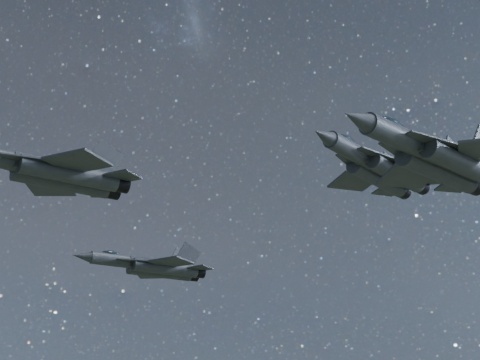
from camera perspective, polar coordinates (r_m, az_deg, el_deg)
jet_lead at (r=60.12m, az=-14.56°, el=0.67°), size 16.62×11.80×4.23m
jet_left at (r=87.73m, az=-6.83°, el=-6.68°), size 16.63×11.61×4.19m
jet_right at (r=59.06m, az=15.13°, el=1.66°), size 19.24×13.41×4.84m
jet_slot at (r=70.97m, az=10.72°, el=0.89°), size 18.31×12.42×4.60m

